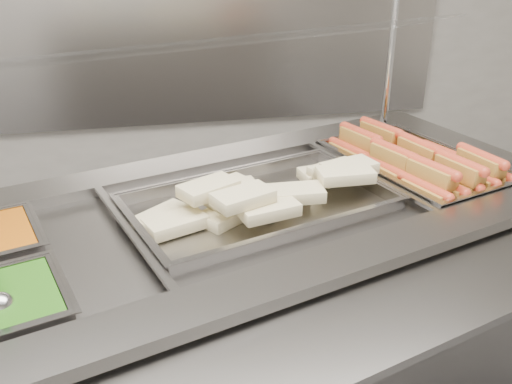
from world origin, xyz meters
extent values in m
cube|color=#A19B96|center=(0.00, 2.45, 1.20)|extent=(3.00, 0.04, 1.20)
cube|color=gray|center=(-0.14, 0.41, 0.49)|extent=(2.18, 1.43, 0.97)
cube|color=gray|center=(-0.01, 0.03, 0.99)|extent=(2.04, 0.80, 0.03)
cube|color=gray|center=(-0.26, 0.78, 0.99)|extent=(2.04, 0.80, 0.03)
cube|color=gray|center=(0.80, 0.71, 0.99)|extent=(0.34, 0.65, 0.03)
cube|color=black|center=(-0.14, 0.41, 0.86)|extent=(1.92, 1.17, 0.02)
cube|color=gray|center=(0.32, 0.56, 1.00)|extent=(0.22, 0.61, 0.01)
cube|color=gray|center=(-0.45, 0.30, 1.00)|extent=(0.22, 0.61, 0.01)
cube|color=gray|center=(0.05, -0.14, 0.95)|extent=(2.00, 0.90, 0.02)
cylinder|color=silver|center=(0.58, 1.02, 1.25)|extent=(0.03, 0.03, 0.49)
cube|color=silver|center=(-0.21, 0.62, 1.43)|extent=(1.86, 0.89, 0.10)
cube|color=#8C5D1D|center=(0.46, 0.40, 0.98)|extent=(0.11, 0.18, 0.06)
cylinder|color=red|center=(0.46, 0.40, 1.01)|extent=(0.09, 0.19, 0.03)
cube|color=#8C5D1D|center=(0.40, 0.58, 0.98)|extent=(0.11, 0.18, 0.06)
cylinder|color=red|center=(0.40, 0.58, 1.01)|extent=(0.09, 0.19, 0.03)
cube|color=#8C5D1D|center=(0.34, 0.77, 0.98)|extent=(0.11, 0.18, 0.06)
cylinder|color=red|center=(0.34, 0.77, 1.01)|extent=(0.10, 0.19, 0.03)
cube|color=#8C5D1D|center=(0.52, 0.42, 0.98)|extent=(0.11, 0.18, 0.06)
cylinder|color=red|center=(0.52, 0.42, 1.01)|extent=(0.09, 0.19, 0.03)
cube|color=#8C5D1D|center=(0.46, 0.60, 0.99)|extent=(0.11, 0.18, 0.06)
cylinder|color=red|center=(0.46, 0.60, 1.01)|extent=(0.10, 0.19, 0.03)
cube|color=#8C5D1D|center=(0.40, 0.79, 0.99)|extent=(0.10, 0.18, 0.06)
cylinder|color=red|center=(0.40, 0.79, 1.01)|extent=(0.09, 0.19, 0.03)
cube|color=#8C5D1D|center=(0.59, 0.44, 0.98)|extent=(0.10, 0.18, 0.06)
cylinder|color=red|center=(0.59, 0.44, 1.01)|extent=(0.08, 0.19, 0.03)
cube|color=#8C5D1D|center=(0.53, 0.62, 0.99)|extent=(0.11, 0.18, 0.06)
cylinder|color=red|center=(0.53, 0.62, 1.01)|extent=(0.09, 0.19, 0.03)
cube|color=#8C5D1D|center=(0.47, 0.81, 0.98)|extent=(0.11, 0.18, 0.06)
cylinder|color=red|center=(0.47, 0.81, 1.01)|extent=(0.09, 0.19, 0.03)
cube|color=#8C5D1D|center=(0.66, 0.46, 0.99)|extent=(0.11, 0.18, 0.06)
cylinder|color=red|center=(0.66, 0.46, 1.01)|extent=(0.09, 0.19, 0.03)
cube|color=#8C5D1D|center=(0.60, 0.65, 0.99)|extent=(0.10, 0.18, 0.06)
cylinder|color=red|center=(0.60, 0.65, 1.01)|extent=(0.09, 0.19, 0.03)
cube|color=#8C5D1D|center=(0.54, 0.83, 0.98)|extent=(0.10, 0.18, 0.06)
cylinder|color=red|center=(0.54, 0.83, 1.01)|extent=(0.08, 0.19, 0.03)
cube|color=#8C5D1D|center=(0.72, 0.48, 0.99)|extent=(0.11, 0.18, 0.06)
cylinder|color=red|center=(0.72, 0.48, 1.01)|extent=(0.10, 0.19, 0.03)
cube|color=#8C5D1D|center=(0.66, 0.67, 0.99)|extent=(0.11, 0.18, 0.06)
cylinder|color=red|center=(0.66, 0.67, 1.01)|extent=(0.10, 0.19, 0.03)
cube|color=#8C5D1D|center=(0.48, 0.42, 1.04)|extent=(0.12, 0.18, 0.06)
cylinder|color=red|center=(0.48, 0.42, 1.07)|extent=(0.10, 0.18, 0.03)
cube|color=#8C5D1D|center=(0.42, 0.58, 1.04)|extent=(0.12, 0.18, 0.06)
cylinder|color=red|center=(0.42, 0.58, 1.07)|extent=(0.10, 0.18, 0.03)
cube|color=#8C5D1D|center=(0.38, 0.77, 1.04)|extent=(0.11, 0.18, 0.06)
cylinder|color=red|center=(0.38, 0.77, 1.07)|extent=(0.10, 0.18, 0.03)
cube|color=#8C5D1D|center=(0.59, 0.43, 1.04)|extent=(0.11, 0.18, 0.06)
cylinder|color=red|center=(0.59, 0.43, 1.07)|extent=(0.09, 0.19, 0.03)
cube|color=#8C5D1D|center=(0.54, 0.62, 1.04)|extent=(0.11, 0.18, 0.06)
cylinder|color=red|center=(0.54, 0.62, 1.07)|extent=(0.09, 0.19, 0.03)
cube|color=#8C5D1D|center=(0.48, 0.81, 1.04)|extent=(0.12, 0.18, 0.06)
cylinder|color=red|center=(0.48, 0.81, 1.07)|extent=(0.10, 0.18, 0.03)
cube|color=#8C5D1D|center=(0.69, 0.47, 1.04)|extent=(0.10, 0.18, 0.06)
cylinder|color=red|center=(0.69, 0.47, 1.07)|extent=(0.08, 0.19, 0.03)
cube|color=beige|center=(-0.18, 0.37, 0.99)|extent=(0.19, 0.18, 0.04)
cube|color=beige|center=(-0.08, 0.44, 1.00)|extent=(0.19, 0.19, 0.04)
cube|color=beige|center=(-0.03, 0.40, 1.00)|extent=(0.19, 0.18, 0.04)
cube|color=beige|center=(0.19, 0.58, 1.00)|extent=(0.18, 0.12, 0.04)
cube|color=beige|center=(0.00, 0.44, 0.99)|extent=(0.19, 0.15, 0.04)
cube|color=beige|center=(-0.36, 0.38, 0.99)|extent=(0.19, 0.18, 0.04)
cube|color=beige|center=(-0.33, 0.33, 1.00)|extent=(0.19, 0.15, 0.04)
cube|color=beige|center=(-0.14, 0.53, 0.99)|extent=(0.18, 0.12, 0.04)
cube|color=beige|center=(0.22, 0.50, 1.04)|extent=(0.19, 0.14, 0.04)
cube|color=beige|center=(0.21, 0.54, 1.03)|extent=(0.19, 0.15, 0.04)
cube|color=beige|center=(-0.16, 0.42, 1.03)|extent=(0.19, 0.17, 0.04)
cube|color=beige|center=(0.03, 0.39, 1.03)|extent=(0.17, 0.10, 0.04)
cube|color=beige|center=(-0.17, 0.45, 1.03)|extent=(0.19, 0.17, 0.04)
cube|color=beige|center=(-0.07, 0.31, 1.03)|extent=(0.19, 0.13, 0.04)
cube|color=beige|center=(0.23, 0.48, 1.06)|extent=(0.19, 0.14, 0.04)
cube|color=beige|center=(-0.14, 0.32, 1.07)|extent=(0.19, 0.15, 0.04)
cube|color=beige|center=(0.20, 0.42, 1.06)|extent=(0.17, 0.10, 0.04)
cube|color=beige|center=(-0.23, 0.41, 1.06)|extent=(0.19, 0.16, 0.04)
sphere|color=silver|center=(-0.73, 0.02, 1.00)|extent=(0.06, 0.06, 0.06)
camera|label=1|loc=(-0.38, -1.09, 1.76)|focal=40.00mm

